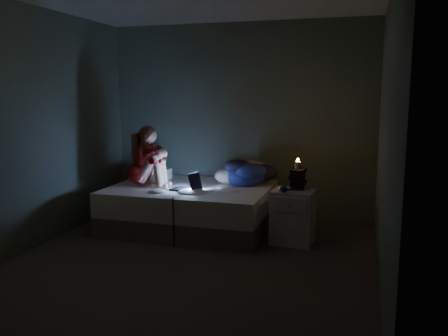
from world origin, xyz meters
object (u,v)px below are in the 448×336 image
at_px(nightstand, 293,217).
at_px(laptop, 185,181).
at_px(phone, 285,190).
at_px(woman, 139,156).
at_px(bed, 191,207).
at_px(candle, 298,164).

bearing_deg(nightstand, laptop, -175.29).
distance_m(laptop, phone, 1.19).
height_order(nightstand, phone, phone).
xyz_separation_m(woman, laptop, (0.64, -0.09, -0.26)).
relative_size(bed, candle, 24.18).
bearing_deg(phone, bed, -169.47).
bearing_deg(woman, phone, -6.88).
xyz_separation_m(candle, phone, (-0.11, -0.14, -0.27)).
distance_m(bed, phone, 1.29).
xyz_separation_m(woman, nightstand, (1.92, -0.06, -0.61)).
height_order(woman, nightstand, woman).
bearing_deg(laptop, woman, -175.85).
distance_m(woman, laptop, 0.70).
bearing_deg(phone, candle, 74.03).
relative_size(woman, nightstand, 1.26).
bearing_deg(candle, bed, 175.01).
height_order(bed, woman, woman).
relative_size(bed, laptop, 5.92).
bearing_deg(bed, woman, -165.56).
bearing_deg(laptop, nightstand, 13.28).
bearing_deg(laptop, candle, 17.57).
distance_m(woman, nightstand, 2.01).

